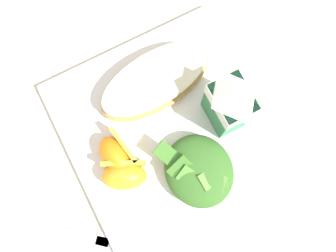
% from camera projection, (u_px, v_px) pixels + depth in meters
% --- Properties ---
extents(ground, '(3.00, 3.00, 0.00)m').
position_uv_depth(ground, '(168.00, 130.00, 0.58)').
color(ground, beige).
extents(white_plate, '(0.28, 0.28, 0.02)m').
position_uv_depth(white_plate, '(168.00, 129.00, 0.57)').
color(white_plate, white).
rests_on(white_plate, ground).
extents(cheesy_pizza_bread, '(0.10, 0.18, 0.04)m').
position_uv_depth(cheesy_pizza_bread, '(155.00, 81.00, 0.55)').
color(cheesy_pizza_bread, tan).
rests_on(cheesy_pizza_bread, white_plate).
extents(green_salad_pile, '(0.11, 0.09, 0.04)m').
position_uv_depth(green_salad_pile, '(199.00, 171.00, 0.53)').
color(green_salad_pile, '#336023').
rests_on(green_salad_pile, white_plate).
extents(milk_carton, '(0.06, 0.05, 0.11)m').
position_uv_depth(milk_carton, '(230.00, 103.00, 0.51)').
color(milk_carton, '#2D8451').
rests_on(milk_carton, white_plate).
extents(orange_wedge_front, '(0.07, 0.05, 0.04)m').
position_uv_depth(orange_wedge_front, '(117.00, 155.00, 0.53)').
color(orange_wedge_front, orange).
rests_on(orange_wedge_front, white_plate).
extents(orange_wedge_middle, '(0.06, 0.07, 0.04)m').
position_uv_depth(orange_wedge_middle, '(124.00, 175.00, 0.53)').
color(orange_wedge_middle, orange).
rests_on(orange_wedge_middle, white_plate).
extents(metal_fork, '(0.13, 0.16, 0.01)m').
position_uv_depth(metal_fork, '(66.00, 233.00, 0.54)').
color(metal_fork, silver).
rests_on(metal_fork, ground).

